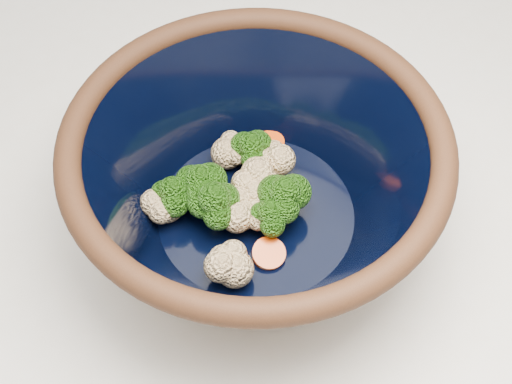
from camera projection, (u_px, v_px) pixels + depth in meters
mixing_bowl at (256, 183)px, 0.59m from camera, size 0.39×0.39×0.14m
vegetable_pile at (238, 193)px, 0.61m from camera, size 0.15×0.13×0.05m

